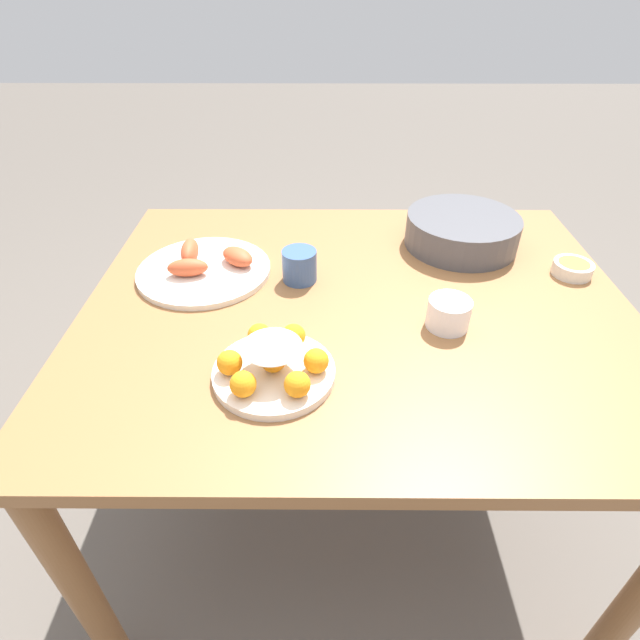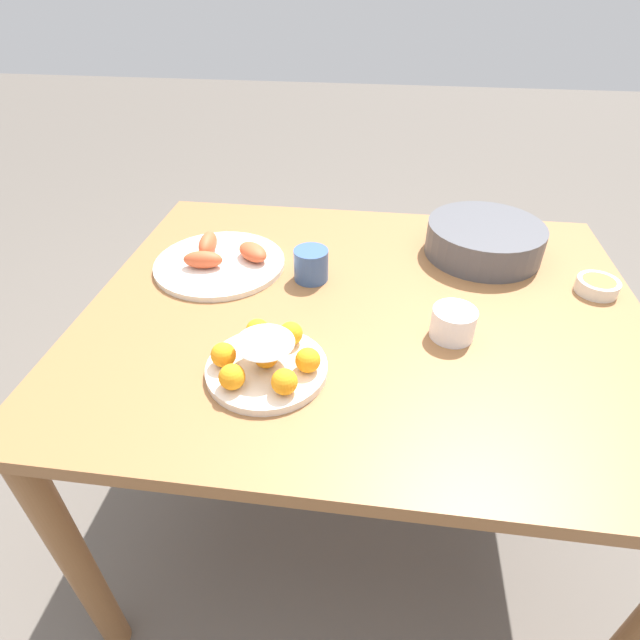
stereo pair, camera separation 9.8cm
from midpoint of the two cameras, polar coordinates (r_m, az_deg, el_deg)
ground_plane at (r=1.66m, az=5.41°, el=-20.61°), size 12.00×12.00×0.00m
dining_table at (r=1.16m, az=7.26°, el=-2.66°), size 1.20×0.97×0.77m
cake_plate at (r=0.91m, az=-3.08°, el=-4.75°), size 0.22×0.22×0.08m
serving_bowl at (r=1.34m, az=20.32°, el=8.67°), size 0.29×0.29×0.08m
sauce_bowl at (r=1.31m, az=31.05°, el=3.31°), size 0.09×0.09×0.03m
seafood_platter at (r=1.24m, az=-9.09°, el=6.70°), size 0.32×0.32×0.06m
cup_near at (r=1.03m, az=17.63°, el=-0.45°), size 0.09×0.09×0.06m
cup_far at (r=1.16m, az=1.40°, el=6.26°), size 0.08×0.08×0.08m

